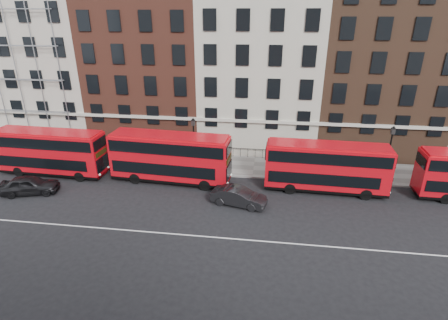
# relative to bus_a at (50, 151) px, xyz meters

# --- Properties ---
(ground) EXTENTS (120.00, 120.00, 0.00)m
(ground) POSITION_rel_bus_a_xyz_m (19.42, -6.26, -2.39)
(ground) COLOR black
(ground) RESTS_ON ground
(pavement) EXTENTS (80.00, 5.00, 0.15)m
(pavement) POSITION_rel_bus_a_xyz_m (19.42, 4.24, -2.31)
(pavement) COLOR slate
(pavement) RESTS_ON ground
(kerb) EXTENTS (80.00, 0.30, 0.16)m
(kerb) POSITION_rel_bus_a_xyz_m (19.42, 1.74, -2.31)
(kerb) COLOR gray
(kerb) RESTS_ON ground
(road_centre_line) EXTENTS (70.00, 0.12, 0.01)m
(road_centre_line) POSITION_rel_bus_a_xyz_m (19.42, -8.26, -2.38)
(road_centre_line) COLOR white
(road_centre_line) RESTS_ON ground
(building_terrace) EXTENTS (64.00, 11.95, 22.00)m
(building_terrace) POSITION_rel_bus_a_xyz_m (19.11, 11.62, 7.85)
(building_terrace) COLOR #BBB1A2
(building_terrace) RESTS_ON ground
(bus_a) EXTENTS (10.68, 2.96, 4.45)m
(bus_a) POSITION_rel_bus_a_xyz_m (0.00, 0.00, 0.00)
(bus_a) COLOR red
(bus_a) RESTS_ON ground
(bus_b) EXTENTS (11.18, 3.40, 4.63)m
(bus_b) POSITION_rel_bus_a_xyz_m (11.87, 0.00, 0.10)
(bus_b) COLOR red
(bus_b) RESTS_ON ground
(bus_c) EXTENTS (10.58, 2.89, 4.41)m
(bus_c) POSITION_rel_bus_a_xyz_m (25.84, -0.00, -0.02)
(bus_c) COLOR red
(bus_c) RESTS_ON ground
(car_rear) EXTENTS (5.14, 3.15, 1.63)m
(car_rear) POSITION_rel_bus_a_xyz_m (0.26, -3.99, -1.57)
(car_rear) COLOR black
(car_rear) RESTS_ON ground
(car_front) EXTENTS (4.81, 2.55, 1.51)m
(car_front) POSITION_rel_bus_a_xyz_m (18.58, -3.49, -1.63)
(car_front) COLOR black
(car_front) RESTS_ON ground
(lamp_post_left) EXTENTS (0.44, 0.44, 5.33)m
(lamp_post_left) POSITION_rel_bus_a_xyz_m (13.56, 2.70, 0.69)
(lamp_post_left) COLOR black
(lamp_post_left) RESTS_ON pavement
(lamp_post_right) EXTENTS (0.44, 0.44, 5.33)m
(lamp_post_right) POSITION_rel_bus_a_xyz_m (31.72, 2.63, 0.69)
(lamp_post_right) COLOR black
(lamp_post_right) RESTS_ON pavement
(iron_railings) EXTENTS (6.60, 0.06, 1.00)m
(iron_railings) POSITION_rel_bus_a_xyz_m (19.42, 6.44, -1.74)
(iron_railings) COLOR black
(iron_railings) RESTS_ON pavement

